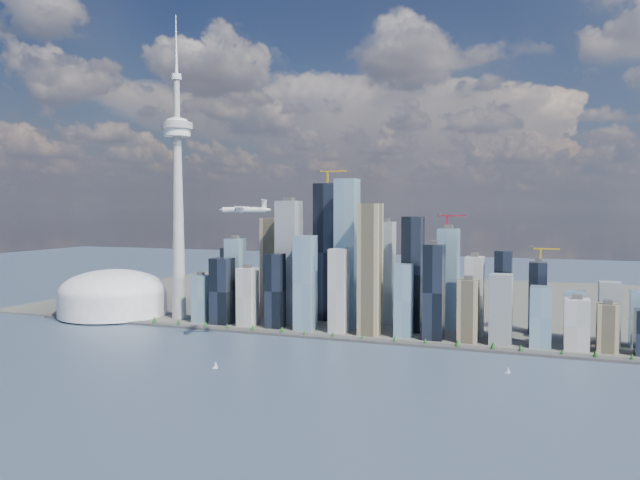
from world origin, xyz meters
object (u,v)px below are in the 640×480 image
at_px(sailboat_east, 508,371).
at_px(airplane, 245,209).
at_px(sailboat_west, 215,366).
at_px(needle_tower, 178,192).
at_px(dome_stadium, 113,295).

bearing_deg(sailboat_east, airplane, -171.04).
relative_size(sailboat_west, sailboat_east, 1.15).
height_order(airplane, sailboat_west, airplane).
bearing_deg(airplane, needle_tower, 124.47).
distance_m(needle_tower, sailboat_west, 436.65).
xyz_separation_m(needle_tower, dome_stadium, (-140.00, -10.00, -196.40)).
xyz_separation_m(needle_tower, airplane, (234.30, -188.37, -31.00)).
height_order(dome_stadium, sailboat_east, dome_stadium).
height_order(needle_tower, airplane, needle_tower).
height_order(dome_stadium, sailboat_west, dome_stadium).
distance_m(dome_stadium, sailboat_east, 752.64).
bearing_deg(dome_stadium, sailboat_west, -35.66).
distance_m(needle_tower, dome_stadium, 241.40).
height_order(sailboat_west, sailboat_east, sailboat_west).
xyz_separation_m(sailboat_west, sailboat_east, (354.56, 107.58, -0.43)).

